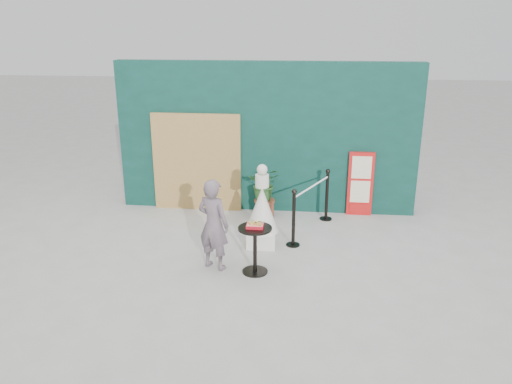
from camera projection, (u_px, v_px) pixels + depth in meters
name	position (u px, v px, depth m)	size (l,w,h in m)	color
ground	(247.00, 280.00, 7.53)	(60.00, 60.00, 0.00)	#ADAAA5
back_wall	(266.00, 138.00, 10.02)	(6.00, 0.30, 3.00)	#0B3229
bamboo_fence	(197.00, 163.00, 10.12)	(1.80, 0.08, 2.00)	tan
woman	(213.00, 224.00, 7.69)	(0.53, 0.35, 1.46)	slate
menu_board	(360.00, 184.00, 9.91)	(0.50, 0.07, 1.30)	red
statue	(262.00, 213.00, 8.53)	(0.57, 0.57, 1.46)	white
cafe_table	(255.00, 243.00, 7.61)	(0.52, 0.52, 0.75)	black
food_basket	(255.00, 225.00, 7.52)	(0.26, 0.19, 0.11)	red
planter	(265.00, 188.00, 9.82)	(0.61, 0.53, 1.04)	brown
stanchion_barrier	(311.00, 207.00, 9.13)	(0.84, 1.54, 1.03)	black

